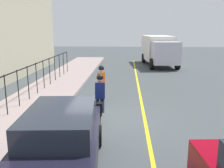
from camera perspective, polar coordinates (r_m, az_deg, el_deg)
ground_plane at (r=9.81m, az=-1.92°, el=-8.07°), size 80.00×80.00×0.00m
lane_line_centre at (r=9.80m, az=7.54°, el=-8.19°), size 36.00×0.12×0.01m
sidewalk at (r=10.65m, az=-20.60°, el=-6.79°), size 40.00×3.20×0.15m
iron_fence at (r=11.38m, az=-20.88°, el=0.54°), size 17.84×0.04×1.60m
cyclist_lead at (r=11.46m, az=-2.45°, el=-0.27°), size 1.71×0.37×1.83m
cyclist_follow at (r=9.35m, az=-2.74°, el=-3.25°), size 1.71×0.37×1.83m
parked_sedan_rear at (r=6.21m, az=-11.83°, el=-12.83°), size 4.53×2.22×1.58m
box_truck_background at (r=24.26m, az=10.72°, el=7.88°), size 6.90×3.05×2.78m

